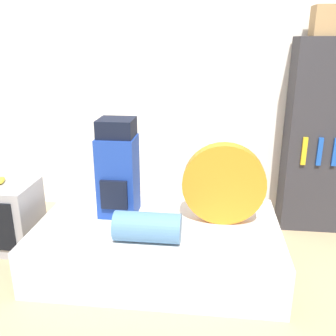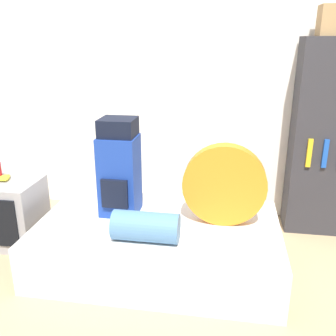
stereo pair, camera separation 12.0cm
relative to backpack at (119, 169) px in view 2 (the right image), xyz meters
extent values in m
plane|color=tan|center=(0.29, -0.93, -0.74)|extent=(16.00, 16.00, 0.00)
cube|color=white|center=(0.29, 0.96, 0.56)|extent=(8.00, 0.05, 2.60)
cube|color=silver|center=(0.33, -0.14, -0.56)|extent=(1.85, 1.10, 0.37)
cube|color=navy|center=(0.00, 0.00, -0.06)|extent=(0.29, 0.28, 0.63)
cube|color=black|center=(0.00, 0.02, 0.33)|extent=(0.27, 0.25, 0.14)
cube|color=black|center=(0.00, -0.15, -0.15)|extent=(0.21, 0.03, 0.23)
cylinder|color=orange|center=(0.82, -0.06, -0.06)|extent=(0.62, 0.12, 0.62)
cylinder|color=teal|center=(0.30, -0.41, -0.27)|extent=(0.46, 0.21, 0.21)
cube|color=#939399|center=(-1.06, 0.01, -0.46)|extent=(0.63, 0.45, 0.57)
ellipsoid|color=yellow|center=(-1.05, 0.04, -0.15)|extent=(0.08, 0.14, 0.04)
ellipsoid|color=yellow|center=(-1.04, 0.04, -0.15)|extent=(0.06, 0.14, 0.04)
ellipsoid|color=yellow|center=(-1.03, 0.04, -0.15)|extent=(0.04, 0.14, 0.04)
ellipsoid|color=yellow|center=(-1.02, 0.04, -0.15)|extent=(0.06, 0.14, 0.04)
ellipsoid|color=yellow|center=(-1.01, 0.04, -0.15)|extent=(0.08, 0.14, 0.04)
cube|color=#2D2D33|center=(1.72, 0.73, 0.12)|extent=(0.65, 0.33, 1.73)
cube|color=gold|center=(1.53, 0.55, 0.04)|extent=(0.04, 0.02, 0.25)
cube|color=#194CB2|center=(1.66, 0.55, 0.04)|extent=(0.04, 0.02, 0.25)
camera|label=1|loc=(0.71, -2.70, 0.96)|focal=40.00mm
camera|label=2|loc=(0.83, -2.68, 0.96)|focal=40.00mm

